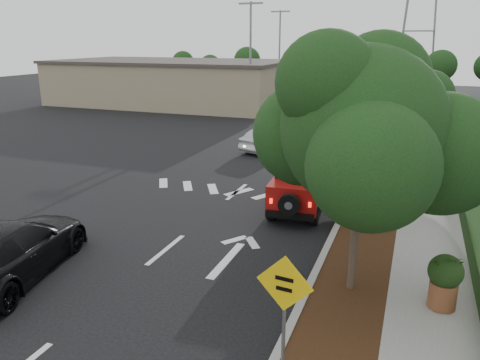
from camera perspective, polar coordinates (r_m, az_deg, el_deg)
The scene contains 19 objects.
ground at distance 14.54m, azimuth -9.04°, elevation -8.39°, with size 120.00×120.00×0.00m, color black.
curb at distance 24.21m, azimuth 15.06°, elevation 1.73°, with size 0.20×70.00×0.15m, color #9E9B93.
planting_strip at distance 24.15m, azimuth 17.41°, elevation 1.45°, with size 1.80×70.00×0.12m, color black.
sidewalk at distance 24.14m, azimuth 21.90°, elevation 0.99°, with size 2.00×70.00×0.12m, color gray.
hedge at distance 24.14m, azimuth 25.29°, elevation 1.42°, with size 0.80×70.00×0.80m, color black.
commercial_building at distance 47.35m, azimuth -8.20°, elevation 11.64°, with size 22.00×12.00×4.00m, color gray.
transmission_tower at distance 59.66m, azimuth 20.24°, elevation 9.90°, with size 7.00×4.00×28.00m, color slate, non-canonical shape.
street_tree_near at distance 12.51m, azimuth 13.30°, elevation -13.07°, with size 3.80×3.80×5.92m, color black, non-canonical shape.
street_tree_mid at distance 18.90m, azimuth 16.24°, elevation -2.83°, with size 3.20×3.20×5.32m, color black, non-canonical shape.
street_tree_far at distance 25.13m, azimuth 17.56°, elevation 1.88°, with size 3.40×3.40×5.62m, color black, non-canonical shape.
light_pole_a at distance 40.08m, azimuth 1.24°, elevation 8.01°, with size 2.00×0.22×9.00m, color slate, non-canonical shape.
light_pole_b at distance 51.71m, azimuth 4.69°, elevation 9.95°, with size 2.00×0.22×9.00m, color slate, non-canonical shape.
red_jeep at distance 17.47m, azimuth 7.39°, elevation -0.37°, with size 1.97×3.99×2.00m.
silver_suv_ahead at distance 25.47m, azimuth 12.12°, elevation 3.99°, with size 2.15×4.66×1.29m, color #94969A.
black_suv_oncoming at distance 13.89m, azimuth -26.46°, elevation -7.66°, with size 2.24×5.52×1.60m, color black.
silver_sedan_oncoming at distance 26.81m, azimuth 3.58°, elevation 4.95°, with size 1.35×3.87×1.28m, color #9C9EA3.
parked_suv at distance 40.44m, azimuth -1.58°, elevation 9.21°, with size 1.86×4.62×1.57m, color #A3A4AA.
speed_hump_sign at distance 8.82m, azimuth 5.42°, elevation -14.10°, with size 1.10×0.14×2.34m.
terracotta_planter at distance 11.91m, azimuth 23.73°, elevation -10.67°, with size 0.79×0.79×1.38m.
Camera 1 is at (6.70, -11.34, 6.14)m, focal length 35.00 mm.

